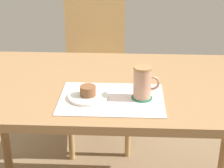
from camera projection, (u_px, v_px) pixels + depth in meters
dining_table at (111, 98)px, 1.69m from camera, size 1.39×0.77×0.74m
wooden_chair at (96, 68)px, 2.42m from camera, size 0.47×0.47×0.93m
placemat at (112, 99)px, 1.51m from camera, size 0.42×0.30×0.00m
pastry_plate at (88, 97)px, 1.51m from camera, size 0.16×0.16×0.01m
pastry at (88, 91)px, 1.50m from camera, size 0.06×0.06×0.04m
coffee_coaster at (142, 98)px, 1.51m from camera, size 0.08×0.08×0.00m
coffee_mug at (143, 82)px, 1.48m from camera, size 0.11×0.07×0.13m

